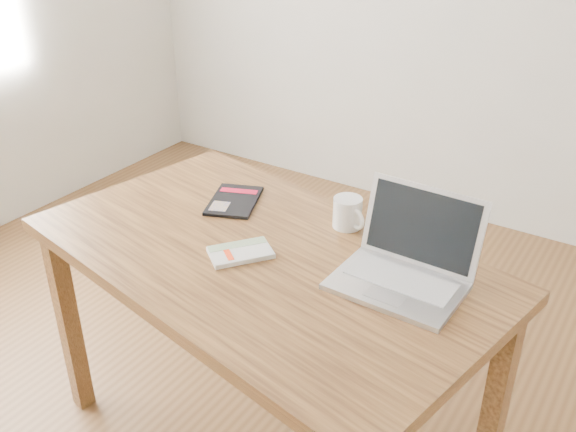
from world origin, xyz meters
The scene contains 6 objects.
room centered at (-0.07, 0.00, 1.36)m, with size 4.04×4.04×2.70m.
desk centered at (0.04, 0.09, 0.66)m, with size 1.44×1.00×0.75m.
white_guidebook centered at (0.00, 0.05, 0.76)m, with size 0.19×0.20×0.02m.
black_guidebook centered at (-0.21, 0.29, 0.76)m, with size 0.21×0.25×0.01m.
laptop centered at (0.43, 0.18, 0.80)m, with size 0.33×0.29×0.22m.
coffee_mug centered at (0.17, 0.35, 0.80)m, with size 0.12×0.09×0.09m.
Camera 1 is at (0.93, -1.14, 1.68)m, focal length 40.00 mm.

